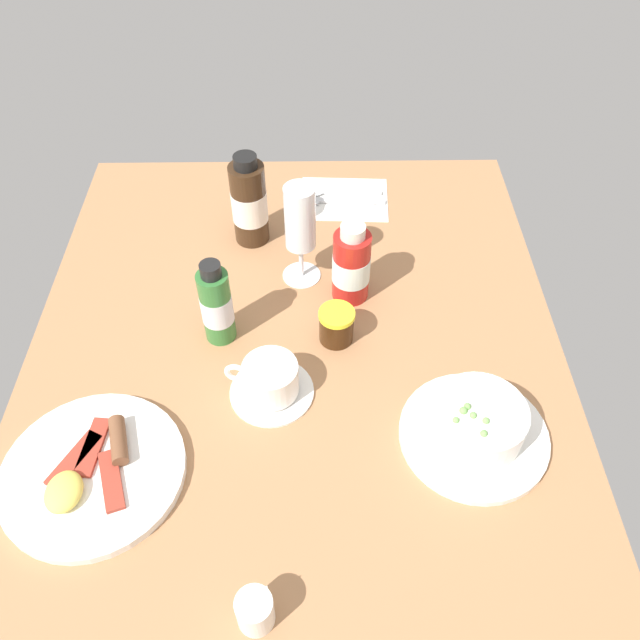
% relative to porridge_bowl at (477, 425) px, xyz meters
% --- Properties ---
extents(ground_plane, '(1.10, 0.84, 0.03)m').
position_rel_porridge_bowl_xyz_m(ground_plane, '(0.13, 0.25, -0.05)').
color(ground_plane, '#A8754C').
extents(porridge_bowl, '(0.21, 0.21, 0.08)m').
position_rel_porridge_bowl_xyz_m(porridge_bowl, '(0.00, 0.00, 0.00)').
color(porridge_bowl, white).
rests_on(porridge_bowl, ground_plane).
extents(cutlery_setting, '(0.15, 0.18, 0.01)m').
position_rel_porridge_bowl_xyz_m(cutlery_setting, '(0.55, 0.16, -0.03)').
color(cutlery_setting, white).
rests_on(cutlery_setting, ground_plane).
extents(coffee_cup, '(0.12, 0.13, 0.06)m').
position_rel_porridge_bowl_xyz_m(coffee_cup, '(0.08, 0.29, -0.00)').
color(coffee_cup, white).
rests_on(coffee_cup, ground_plane).
extents(creamer_jug, '(0.05, 0.05, 0.06)m').
position_rel_porridge_bowl_xyz_m(creamer_jug, '(-0.24, 0.29, -0.01)').
color(creamer_jug, white).
rests_on(creamer_jug, ground_plane).
extents(wine_glass, '(0.07, 0.07, 0.19)m').
position_rel_porridge_bowl_xyz_m(wine_glass, '(0.33, 0.24, 0.09)').
color(wine_glass, white).
rests_on(wine_glass, ground_plane).
extents(jam_jar, '(0.06, 0.06, 0.06)m').
position_rel_porridge_bowl_xyz_m(jam_jar, '(0.19, 0.19, -0.00)').
color(jam_jar, '#391F0C').
rests_on(jam_jar, ground_plane).
extents(sauce_bottle_green, '(0.05, 0.05, 0.15)m').
position_rel_porridge_bowl_xyz_m(sauce_bottle_green, '(0.20, 0.37, 0.04)').
color(sauce_bottle_green, '#337233').
rests_on(sauce_bottle_green, ground_plane).
extents(sauce_bottle_brown, '(0.06, 0.06, 0.18)m').
position_rel_porridge_bowl_xyz_m(sauce_bottle_brown, '(0.43, 0.33, 0.05)').
color(sauce_bottle_brown, '#382314').
rests_on(sauce_bottle_brown, ground_plane).
extents(sauce_bottle_red, '(0.06, 0.06, 0.15)m').
position_rel_porridge_bowl_xyz_m(sauce_bottle_red, '(0.28, 0.16, 0.03)').
color(sauce_bottle_red, '#B21E19').
rests_on(sauce_bottle_red, ground_plane).
extents(breakfast_plate, '(0.25, 0.25, 0.04)m').
position_rel_porridge_bowl_xyz_m(breakfast_plate, '(-0.05, 0.52, -0.02)').
color(breakfast_plate, white).
rests_on(breakfast_plate, ground_plane).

